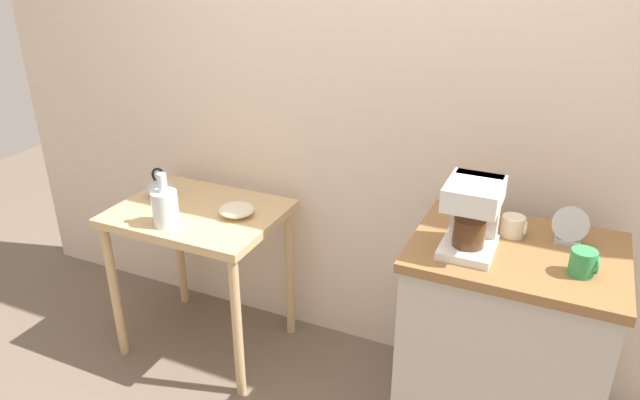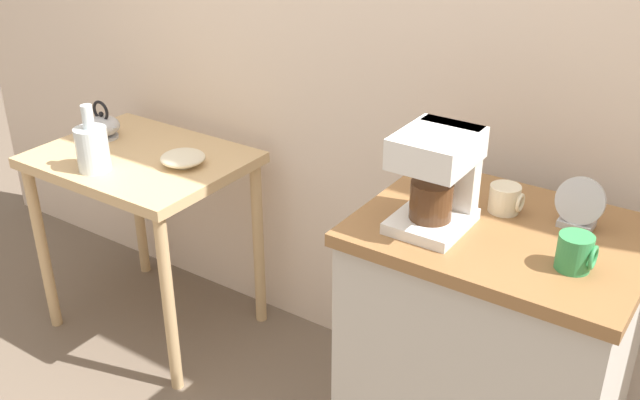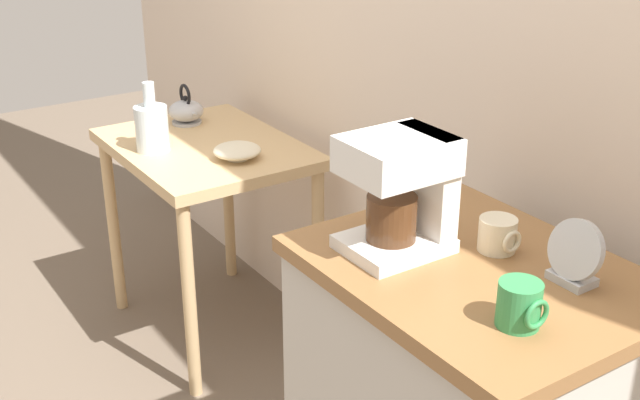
% 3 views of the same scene
% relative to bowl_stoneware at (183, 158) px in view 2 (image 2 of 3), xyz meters
% --- Properties ---
extents(ground_plane, '(8.00, 8.00, 0.00)m').
position_rel_bowl_stoneware_xyz_m(ground_plane, '(0.52, -0.03, -0.78)').
color(ground_plane, '#6B5B4C').
extents(wooden_table, '(0.77, 0.58, 0.76)m').
position_rel_bowl_stoneware_xyz_m(wooden_table, '(-0.20, -0.02, -0.14)').
color(wooden_table, tan).
rests_on(wooden_table, ground_plane).
extents(kitchen_counter, '(0.73, 0.57, 0.91)m').
position_rel_bowl_stoneware_xyz_m(kitchen_counter, '(1.22, -0.08, -0.33)').
color(kitchen_counter, '#BCB7AD').
rests_on(kitchen_counter, ground_plane).
extents(bowl_stoneware, '(0.16, 0.16, 0.05)m').
position_rel_bowl_stoneware_xyz_m(bowl_stoneware, '(0.00, 0.00, 0.00)').
color(bowl_stoneware, beige).
rests_on(bowl_stoneware, wooden_table).
extents(teakettle, '(0.16, 0.13, 0.15)m').
position_rel_bowl_stoneware_xyz_m(teakettle, '(-0.44, 0.02, 0.02)').
color(teakettle, '#B2B5BA').
rests_on(teakettle, wooden_table).
extents(glass_carafe_vase, '(0.11, 0.11, 0.24)m').
position_rel_bowl_stoneware_xyz_m(glass_carafe_vase, '(-0.23, -0.20, 0.06)').
color(glass_carafe_vase, silver).
rests_on(glass_carafe_vase, wooden_table).
extents(coffee_maker, '(0.18, 0.22, 0.26)m').
position_rel_bowl_stoneware_xyz_m(coffee_maker, '(1.06, -0.15, 0.27)').
color(coffee_maker, white).
rests_on(coffee_maker, kitchen_counter).
extents(mug_small_cream, '(0.09, 0.08, 0.08)m').
position_rel_bowl_stoneware_xyz_m(mug_small_cream, '(1.19, 0.01, 0.17)').
color(mug_small_cream, beige).
rests_on(mug_small_cream, kitchen_counter).
extents(mug_tall_green, '(0.09, 0.08, 0.09)m').
position_rel_bowl_stoneware_xyz_m(mug_tall_green, '(1.43, -0.18, 0.17)').
color(mug_tall_green, '#338C4C').
rests_on(mug_tall_green, kitchen_counter).
extents(table_clock, '(0.13, 0.06, 0.14)m').
position_rel_bowl_stoneware_xyz_m(table_clock, '(1.37, 0.03, 0.19)').
color(table_clock, '#B2B5BA').
rests_on(table_clock, kitchen_counter).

